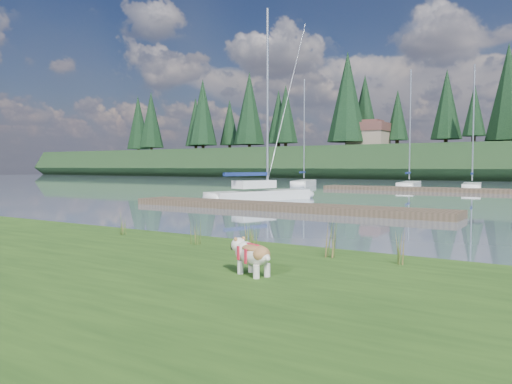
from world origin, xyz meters
The scene contains 21 objects.
ground centered at (0.00, 30.00, 0.00)m, with size 200.00×200.00×0.00m, color gray.
bank centered at (0.00, -6.00, 0.17)m, with size 60.00×9.00×0.35m, color #2C5018.
bulldog centered at (3.39, -4.45, 0.68)m, with size 0.91×0.57×0.53m.
sailboat_main centered at (-7.94, 14.44, 0.42)m, with size 3.80×7.91×11.35m.
dock_near centered at (-4.00, 9.00, 0.15)m, with size 16.00×2.00×0.30m, color #4C3D2C.
dock_far centered at (2.00, 30.00, 0.15)m, with size 26.00×2.20×0.30m, color #4C3D2C.
sailboat_bg_0 centered at (-15.68, 34.54, 0.32)m, with size 3.55×7.49×10.78m.
sailboat_bg_1 centered at (-5.33, 35.45, 0.33)m, with size 2.47×7.32×10.81m.
sailboat_bg_2 centered at (0.13, 34.58, 0.33)m, with size 2.32×7.05×10.52m.
weed_0 centered at (0.74, -2.62, 0.58)m, with size 0.17×0.14×0.55m.
weed_1 centered at (1.72, -2.03, 0.56)m, with size 0.17×0.14×0.50m.
weed_2 centered at (3.79, -2.46, 0.65)m, with size 0.17×0.14×0.73m.
weed_3 centered at (-1.67, -2.41, 0.59)m, with size 0.17×0.14×0.58m.
weed_4 centered at (2.04, -2.37, 0.55)m, with size 0.17×0.14×0.49m.
weed_5 centered at (5.03, -2.39, 0.62)m, with size 0.17×0.14×0.64m.
mud_lip centered at (0.00, -1.60, 0.07)m, with size 60.00×0.50×0.14m, color #33281C.
conifer_0 centered at (-55.00, 67.00, 12.64)m, with size 5.72×5.72×14.15m.
conifer_1 centered at (-40.00, 71.00, 11.28)m, with size 4.40×4.40×11.30m.
conifer_2 centered at (-25.00, 68.00, 13.54)m, with size 6.60×6.60×16.05m.
conifer_3 centered at (-10.00, 72.00, 11.74)m, with size 4.84×4.84×12.25m.
house_0 centered at (-22.00, 70.00, 7.31)m, with size 6.30×5.30×4.65m.
Camera 1 is at (7.53, -10.78, 2.02)m, focal length 35.00 mm.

